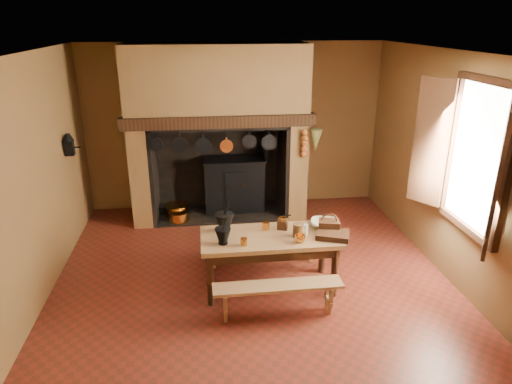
# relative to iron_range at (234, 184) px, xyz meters

# --- Properties ---
(floor) EXTENTS (5.50, 5.50, 0.00)m
(floor) POSITION_rel_iron_range_xyz_m (0.04, -2.45, -0.48)
(floor) COLOR maroon
(floor) RESTS_ON ground
(ceiling) EXTENTS (5.50, 5.50, 0.00)m
(ceiling) POSITION_rel_iron_range_xyz_m (0.04, -2.45, 2.32)
(ceiling) COLOR silver
(ceiling) RESTS_ON back_wall
(back_wall) EXTENTS (5.00, 0.02, 2.80)m
(back_wall) POSITION_rel_iron_range_xyz_m (0.04, 0.30, 0.92)
(back_wall) COLOR brown
(back_wall) RESTS_ON floor
(wall_left) EXTENTS (0.02, 5.50, 2.80)m
(wall_left) POSITION_rel_iron_range_xyz_m (-2.46, -2.45, 0.92)
(wall_left) COLOR brown
(wall_left) RESTS_ON floor
(wall_right) EXTENTS (0.02, 5.50, 2.80)m
(wall_right) POSITION_rel_iron_range_xyz_m (2.54, -2.45, 0.92)
(wall_right) COLOR brown
(wall_right) RESTS_ON floor
(wall_front) EXTENTS (5.00, 0.02, 2.80)m
(wall_front) POSITION_rel_iron_range_xyz_m (0.04, -5.20, 0.92)
(wall_front) COLOR brown
(wall_front) RESTS_ON floor
(chimney_breast) EXTENTS (2.95, 0.96, 2.80)m
(chimney_breast) POSITION_rel_iron_range_xyz_m (-0.26, -0.14, 1.33)
(chimney_breast) COLOR brown
(chimney_breast) RESTS_ON floor
(iron_range) EXTENTS (1.12, 0.55, 1.60)m
(iron_range) POSITION_rel_iron_range_xyz_m (0.00, 0.00, 0.00)
(iron_range) COLOR black
(iron_range) RESTS_ON floor
(hearth_pans) EXTENTS (0.51, 0.62, 0.20)m
(hearth_pans) POSITION_rel_iron_range_xyz_m (-1.01, -0.23, -0.39)
(hearth_pans) COLOR orange
(hearth_pans) RESTS_ON floor
(hanging_pans) EXTENTS (1.92, 0.29, 0.27)m
(hanging_pans) POSITION_rel_iron_range_xyz_m (-0.30, -0.64, 0.88)
(hanging_pans) COLOR black
(hanging_pans) RESTS_ON chimney_breast
(onion_string) EXTENTS (0.12, 0.10, 0.46)m
(onion_string) POSITION_rel_iron_range_xyz_m (1.04, -0.66, 0.85)
(onion_string) COLOR #B36721
(onion_string) RESTS_ON chimney_breast
(herb_bunch) EXTENTS (0.20, 0.20, 0.35)m
(herb_bunch) POSITION_rel_iron_range_xyz_m (1.22, -0.66, 0.90)
(herb_bunch) COLOR brown
(herb_bunch) RESTS_ON chimney_breast
(window) EXTENTS (0.39, 1.75, 1.76)m
(window) POSITION_rel_iron_range_xyz_m (2.39, -2.85, 1.22)
(window) COLOR white
(window) RESTS_ON wall_right
(wall_coffee_mill) EXTENTS (0.23, 0.16, 0.31)m
(wall_coffee_mill) POSITION_rel_iron_range_xyz_m (-2.38, -0.90, 1.03)
(wall_coffee_mill) COLOR black
(wall_coffee_mill) RESTS_ON wall_left
(work_table) EXTENTS (1.66, 0.74, 0.72)m
(work_table) POSITION_rel_iron_range_xyz_m (0.23, -2.52, 0.12)
(work_table) COLOR tan
(work_table) RESTS_ON floor
(bench_front) EXTENTS (1.44, 0.25, 0.41)m
(bench_front) POSITION_rel_iron_range_xyz_m (0.23, -3.10, -0.18)
(bench_front) COLOR tan
(bench_front) RESTS_ON floor
(bench_back) EXTENTS (1.64, 0.29, 0.46)m
(bench_back) POSITION_rel_iron_range_xyz_m (0.23, -1.90, -0.14)
(bench_back) COLOR tan
(bench_back) RESTS_ON floor
(mortar_large) EXTENTS (0.23, 0.23, 0.39)m
(mortar_large) POSITION_rel_iron_range_xyz_m (-0.30, -2.34, 0.36)
(mortar_large) COLOR black
(mortar_large) RESTS_ON work_table
(mortar_small) EXTENTS (0.19, 0.19, 0.32)m
(mortar_small) POSITION_rel_iron_range_xyz_m (-0.34, -2.65, 0.34)
(mortar_small) COLOR black
(mortar_small) RESTS_ON work_table
(coffee_grinder) EXTENTS (0.18, 0.15, 0.19)m
(coffee_grinder) POSITION_rel_iron_range_xyz_m (0.41, -2.34, 0.30)
(coffee_grinder) COLOR #381F11
(coffee_grinder) RESTS_ON work_table
(brass_mug_a) EXTENTS (0.10, 0.10, 0.09)m
(brass_mug_a) POSITION_rel_iron_range_xyz_m (-0.11, -2.73, 0.28)
(brass_mug_a) COLOR orange
(brass_mug_a) RESTS_ON work_table
(brass_mug_b) EXTENTS (0.10, 0.10, 0.10)m
(brass_mug_b) POSITION_rel_iron_range_xyz_m (0.20, -2.35, 0.28)
(brass_mug_b) COLOR orange
(brass_mug_b) RESTS_ON work_table
(mixing_bowl) EXTENTS (0.42, 0.42, 0.08)m
(mixing_bowl) POSITION_rel_iron_range_xyz_m (0.93, -2.37, 0.28)
(mixing_bowl) COLOR #BCB291
(mixing_bowl) RESTS_ON work_table
(stoneware_crock) EXTENTS (0.16, 0.16, 0.16)m
(stoneware_crock) POSITION_rel_iron_range_xyz_m (0.55, -2.58, 0.31)
(stoneware_crock) COLOR brown
(stoneware_crock) RESTS_ON work_table
(glass_jar) EXTENTS (0.10, 0.10, 0.14)m
(glass_jar) POSITION_rel_iron_range_xyz_m (0.64, -2.56, 0.30)
(glass_jar) COLOR beige
(glass_jar) RESTS_ON work_table
(wicker_basket) EXTENTS (0.29, 0.24, 0.24)m
(wicker_basket) POSITION_rel_iron_range_xyz_m (0.96, -2.49, 0.31)
(wicker_basket) COLOR #442814
(wicker_basket) RESTS_ON work_table
(wooden_tray) EXTENTS (0.45, 0.39, 0.07)m
(wooden_tray) POSITION_rel_iron_range_xyz_m (0.96, -2.66, 0.27)
(wooden_tray) COLOR #381F11
(wooden_tray) RESTS_ON work_table
(brass_cup) EXTENTS (0.16, 0.16, 0.09)m
(brass_cup) POSITION_rel_iron_range_xyz_m (0.54, -2.74, 0.28)
(brass_cup) COLOR orange
(brass_cup) RESTS_ON work_table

